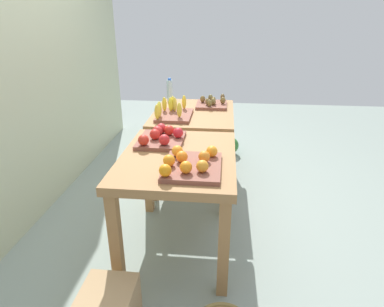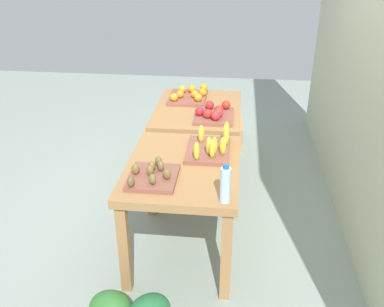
# 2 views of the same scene
# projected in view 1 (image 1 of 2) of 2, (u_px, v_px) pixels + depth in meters

# --- Properties ---
(ground_plane) EXTENTS (8.00, 8.00, 0.00)m
(ground_plane) POSITION_uv_depth(u_px,v_px,m) (188.00, 206.00, 3.13)
(ground_plane) COLOR gray
(back_wall) EXTENTS (4.40, 0.12, 3.00)m
(back_wall) POSITION_uv_depth(u_px,v_px,m) (21.00, 38.00, 2.67)
(back_wall) COLOR beige
(back_wall) RESTS_ON ground_plane
(display_table_left) EXTENTS (1.04, 0.80, 0.77)m
(display_table_left) POSITION_uv_depth(u_px,v_px,m) (178.00, 169.00, 2.36)
(display_table_left) COLOR #9F7143
(display_table_left) RESTS_ON ground_plane
(display_table_right) EXTENTS (1.04, 0.80, 0.77)m
(display_table_right) POSITION_uv_depth(u_px,v_px,m) (194.00, 122.00, 3.39)
(display_table_right) COLOR #9F7143
(display_table_right) RESTS_ON ground_plane
(orange_bin) EXTENTS (0.44, 0.37, 0.11)m
(orange_bin) POSITION_uv_depth(u_px,v_px,m) (190.00, 164.00, 2.09)
(orange_bin) COLOR brown
(orange_bin) RESTS_ON display_table_left
(apple_bin) EXTENTS (0.41, 0.35, 0.11)m
(apple_bin) POSITION_uv_depth(u_px,v_px,m) (161.00, 137.00, 2.53)
(apple_bin) COLOR brown
(apple_bin) RESTS_ON display_table_left
(banana_crate) EXTENTS (0.45, 0.32, 0.17)m
(banana_crate) POSITION_uv_depth(u_px,v_px,m) (172.00, 112.00, 3.15)
(banana_crate) COLOR brown
(banana_crate) RESTS_ON display_table_right
(kiwi_bin) EXTENTS (0.36, 0.32, 0.10)m
(kiwi_bin) POSITION_uv_depth(u_px,v_px,m) (212.00, 103.00, 3.53)
(kiwi_bin) COLOR brown
(kiwi_bin) RESTS_ON display_table_right
(water_bottle) EXTENTS (0.07, 0.07, 0.25)m
(water_bottle) POSITION_uv_depth(u_px,v_px,m) (170.00, 90.00, 3.73)
(water_bottle) COLOR silver
(water_bottle) RESTS_ON display_table_right
(watermelon_pile) EXTENTS (0.60, 0.59, 0.25)m
(watermelon_pile) POSITION_uv_depth(u_px,v_px,m) (219.00, 142.00, 4.36)
(watermelon_pile) COLOR #276632
(watermelon_pile) RESTS_ON ground_plane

